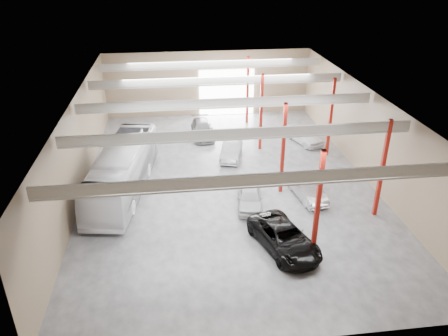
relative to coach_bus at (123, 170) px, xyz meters
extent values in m
cube|color=#434347|center=(7.95, 0.43, -1.75)|extent=(22.00, 32.00, 0.01)
cube|color=#A7A7A2|center=(7.95, 0.43, 5.25)|extent=(22.00, 32.00, 0.12)
cube|color=#745F49|center=(7.95, 16.43, 1.75)|extent=(22.00, 0.12, 7.00)
cube|color=#745F49|center=(7.95, -15.57, 1.75)|extent=(22.00, 0.12, 7.00)
cube|color=#745F49|center=(-3.05, 0.43, 1.75)|extent=(0.12, 32.00, 7.00)
cube|color=#745F49|center=(18.95, 0.43, 1.75)|extent=(0.12, 32.00, 7.00)
cube|color=white|center=(9.95, 16.28, 0.75)|extent=(6.00, 0.20, 5.00)
cube|color=maroon|center=(11.75, -9.57, 1.75)|extent=(0.25, 0.25, 7.00)
cube|color=maroon|center=(11.75, -1.57, 1.75)|extent=(0.25, 0.25, 7.00)
cube|color=maroon|center=(11.75, 6.43, 1.75)|extent=(0.25, 0.25, 7.00)
cube|color=maroon|center=(11.75, 13.43, 1.75)|extent=(0.25, 0.25, 7.00)
cube|color=maroon|center=(17.45, -5.57, 1.75)|extent=(0.25, 0.25, 7.00)
cube|color=maroon|center=(17.45, 4.43, 1.75)|extent=(0.25, 0.25, 7.00)
cube|color=#B4B4AF|center=(7.95, -11.57, 4.80)|extent=(21.60, 0.15, 0.60)
cube|color=#B4B4AF|center=(7.95, -11.57, 4.40)|extent=(21.60, 0.10, 0.10)
cube|color=#B4B4AF|center=(7.95, -5.57, 4.80)|extent=(21.60, 0.15, 0.60)
cube|color=#B4B4AF|center=(7.95, -5.57, 4.40)|extent=(21.60, 0.10, 0.10)
cube|color=#B4B4AF|center=(7.95, 0.43, 4.80)|extent=(21.60, 0.15, 0.60)
cube|color=#B4B4AF|center=(7.95, 0.43, 4.40)|extent=(21.60, 0.10, 0.10)
cube|color=#B4B4AF|center=(7.95, 6.43, 4.80)|extent=(21.60, 0.15, 0.60)
cube|color=#B4B4AF|center=(7.95, 6.43, 4.40)|extent=(21.60, 0.10, 0.10)
cube|color=#B4B4AF|center=(7.95, 12.43, 4.80)|extent=(21.60, 0.15, 0.60)
cube|color=#B4B4AF|center=(7.95, 12.43, 4.40)|extent=(21.60, 0.10, 0.10)
imported|color=silver|center=(0.00, 0.00, 0.00)|extent=(4.90, 12.90, 3.51)
imported|color=black|center=(10.23, -8.57, -0.97)|extent=(4.16, 6.18, 1.57)
imported|color=silver|center=(9.05, -3.37, -1.03)|extent=(2.31, 4.45, 1.45)
imported|color=#ADACB1|center=(8.90, 4.93, -1.01)|extent=(2.68, 4.78, 1.49)
imported|color=slate|center=(6.76, 10.13, -1.03)|extent=(2.16, 5.05, 1.45)
imported|color=#A6A6AB|center=(13.45, -2.72, -1.03)|extent=(2.17, 4.58, 1.45)
imported|color=white|center=(16.25, 7.41, -0.98)|extent=(3.08, 4.85, 1.54)
camera|label=1|loc=(3.88, -29.77, 14.68)|focal=35.00mm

